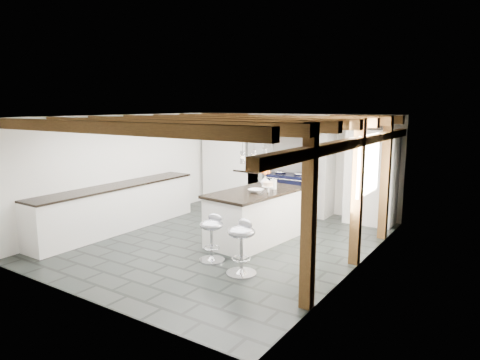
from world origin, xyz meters
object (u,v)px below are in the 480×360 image
Objects in this scene: range_cooker at (290,192)px; bar_stool_near at (242,241)px; kitchen_island at (255,216)px; bar_stool_far at (212,232)px.

range_cooker reaches higher than bar_stool_near.
bar_stool_far is (-0.04, -1.27, -0.01)m from kitchen_island.
range_cooker is at bearing 94.50° from bar_stool_far.
bar_stool_near is 0.74m from bar_stool_far.
bar_stool_near is at bearing -73.08° from range_cooker.
range_cooker is 1.29× the size of bar_stool_far.
range_cooker is at bearing 108.46° from kitchen_island.
kitchen_island is 2.61× the size of bar_stool_far.
bar_stool_near is at bearing -18.62° from bar_stool_far.
kitchen_island is at bearing 128.91° from bar_stool_near.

